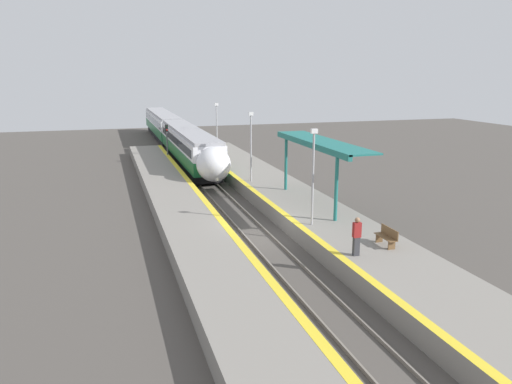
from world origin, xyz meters
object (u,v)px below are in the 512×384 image
Objects in this scene: train at (175,134)px; lamppost_near at (313,171)px; person_waiting at (357,236)px; lamppost_mid at (251,142)px; railway_signal at (167,140)px; platform_bench at (387,236)px; lamppost_far at (217,126)px.

train is 34.16m from lamppost_near.
train reaches higher than person_waiting.
lamppost_mid is at bearing 90.15° from person_waiting.
railway_signal is (-1.90, -8.11, 0.37)m from train.
platform_bench is at bearing -82.50° from lamppost_mid.
platform_bench is (4.70, -38.20, -0.69)m from train.
platform_bench is at bearing -63.51° from lamppost_near.
train is at bearing 94.40° from lamppost_near.
person_waiting is at bearing -86.10° from train.
platform_bench is 0.37× the size of railway_signal.
lamppost_mid is (-2.09, 15.87, 2.53)m from platform_bench.
person_waiting is at bearing -89.91° from lamppost_far.
lamppost_far is (-0.04, 28.31, 2.06)m from person_waiting.
lamppost_mid is (2.62, -22.33, 1.84)m from train.
railway_signal is 0.77× the size of lamppost_mid.
person_waiting is 5.36m from lamppost_near.
lamppost_far is (2.62, -10.65, 1.84)m from train.
railway_signal reaches higher than platform_bench.
lamppost_near reaches higher than railway_signal.
lamppost_far is (0.00, 23.36, 0.00)m from lamppost_near.
train is 39.05m from person_waiting.
person_waiting is at bearing -159.81° from platform_bench.
train is 11.31× the size of railway_signal.
platform_bench is 0.82× the size of person_waiting.
person_waiting is 0.34× the size of lamppost_near.
railway_signal is 0.77× the size of lamppost_near.
lamppost_near is (2.62, -34.01, 1.84)m from train.
lamppost_near is 1.00× the size of lamppost_far.
platform_bench is 5.32m from lamppost_near.
lamppost_near is 1.00× the size of lamppost_mid.
lamppost_near is 23.36m from lamppost_far.
lamppost_mid is (4.52, -14.22, 1.47)m from railway_signal.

